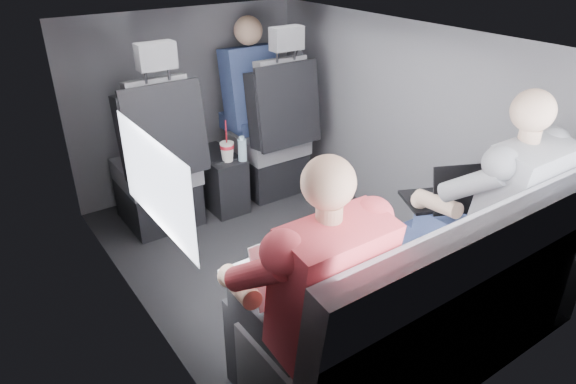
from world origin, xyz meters
TOP-DOWN VIEW (x-y plane):
  - floor at (0.00, 0.00)m, footprint 2.60×2.60m
  - ceiling at (0.00, 0.00)m, footprint 2.60×2.60m
  - panel_left at (-0.90, 0.00)m, footprint 0.02×2.60m
  - panel_right at (0.90, 0.00)m, footprint 0.02×2.60m
  - panel_front at (0.00, 1.30)m, footprint 1.80×0.02m
  - panel_back at (0.00, -1.30)m, footprint 1.80×0.02m
  - side_window at (-0.88, -0.30)m, footprint 0.02×0.75m
  - seatbelt at (0.45, 0.67)m, footprint 0.35×0.11m
  - front_seat_left at (-0.45, 0.84)m, footprint 0.52×0.58m
  - front_seat_right at (0.45, 0.84)m, footprint 0.52×0.58m
  - center_console at (0.00, 0.88)m, footprint 0.24×0.48m
  - rear_bench at (0.00, -1.06)m, footprint 1.60×0.57m
  - soda_cup at (0.01, 0.74)m, footprint 0.10×0.10m
  - water_bottle at (0.10, 0.69)m, footprint 0.06×0.06m
  - laptop_white at (-0.60, -0.79)m, footprint 0.35×0.33m
  - laptop_black at (0.45, -0.76)m, footprint 0.42×0.45m
  - passenger_rear_left at (-0.60, -0.97)m, footprint 0.50×0.62m
  - passenger_rear_right at (0.49, -0.97)m, footprint 0.52×0.63m
  - passenger_front_right at (0.42, 1.10)m, footprint 0.41×0.41m

SIDE VIEW (x-z plane):
  - floor at x=0.00m, z-range 0.00..0.00m
  - center_console at x=0.00m, z-range 0.00..0.41m
  - rear_bench at x=0.00m, z-range -0.15..0.77m
  - front_seat_left at x=-0.45m, z-range -0.23..1.03m
  - front_seat_right at x=0.45m, z-range -0.23..1.03m
  - soda_cup at x=0.01m, z-range 0.33..0.62m
  - water_bottle at x=0.10m, z-range 0.39..0.57m
  - passenger_rear_left at x=-0.60m, z-range 0.02..1.24m
  - laptop_black at x=0.45m, z-range 0.51..0.76m
  - laptop_white at x=-0.60m, z-range 0.51..0.77m
  - passenger_rear_right at x=0.49m, z-range 0.01..1.26m
  - panel_left at x=-0.90m, z-range 0.00..1.35m
  - panel_right at x=0.90m, z-range 0.00..1.35m
  - panel_front at x=0.00m, z-range 0.00..1.35m
  - panel_back at x=0.00m, z-range 0.00..1.35m
  - passenger_front_right at x=0.42m, z-range 0.33..1.18m
  - seatbelt at x=0.45m, z-range 0.50..1.10m
  - side_window at x=-0.88m, z-range 0.69..1.11m
  - ceiling at x=0.00m, z-range 1.35..1.35m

